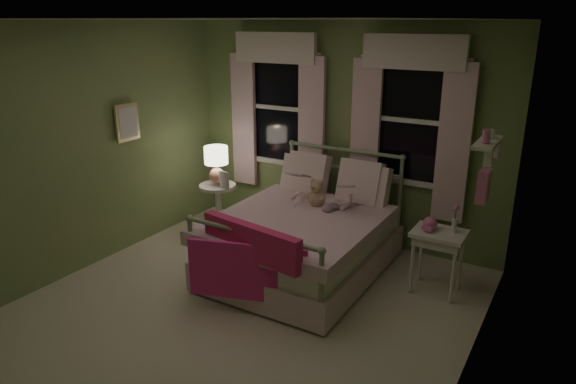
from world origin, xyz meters
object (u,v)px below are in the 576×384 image
Objects in this scene: child_left at (301,176)px; nightstand_right at (439,241)px; bed at (305,238)px; teddy_bear at (317,195)px; child_right at (347,186)px; nightstand_left at (218,202)px; table_lamp at (216,161)px.

nightstand_right is (1.63, -0.16, -0.37)m from child_left.
bed is 0.49m from teddy_bear.
child_left is at bearing 174.50° from nightstand_right.
child_right is (0.28, 0.42, 0.51)m from bed.
teddy_bear is at bearing -3.22° from nightstand_left.
nightstand_left and nightstand_right have the same top height.
bed is at bearing -90.00° from teddy_bear.
child_right reaches higher than table_lamp.
nightstand_right is at bearing -165.22° from child_right.
teddy_bear is (0.00, 0.26, 0.41)m from bed.
child_right is at bearing 56.40° from bed.
child_right reaches higher than nightstand_left.
child_left reaches higher than teddy_bear.
nightstand_right is at bearing 11.12° from bed.
bed is 0.72m from child_right.
teddy_bear is at bearing 90.00° from bed.
nightstand_right is at bearing 156.37° from child_left.
teddy_bear is 1.48m from nightstand_left.
child_left is 2.20× the size of teddy_bear.
child_right is at bearing 29.50° from teddy_bear.
bed reaches higher than table_lamp.
nightstand_left is at bearing -63.43° from table_lamp.
nightstand_right is (1.35, 0.00, -0.24)m from teddy_bear.
table_lamp is (-1.71, -0.08, 0.06)m from child_right.
bed is at bearing -13.49° from nightstand_left.
table_lamp is at bearing 178.37° from nightstand_right.
nightstand_left is (-1.43, 0.08, -0.37)m from teddy_bear.
table_lamp is (-1.43, 0.08, 0.16)m from teddy_bear.
child_right is 1.13m from nightstand_right.
table_lamp reaches higher than teddy_bear.
child_right is 0.34m from teddy_bear.
bed reaches higher than nightstand_right.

